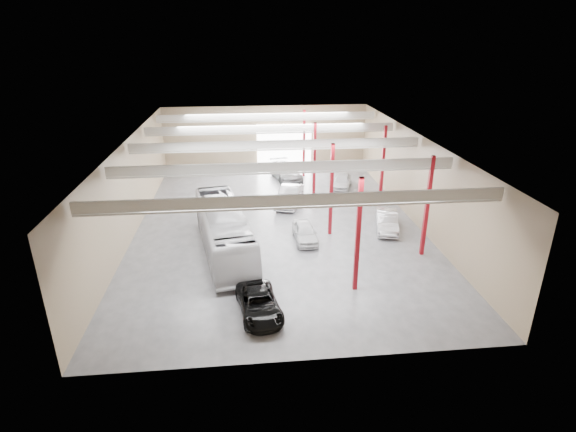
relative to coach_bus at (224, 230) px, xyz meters
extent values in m
cube|color=#4C4C51|center=(4.08, 4.19, -1.64)|extent=(22.00, 32.00, 0.01)
cube|color=#AEAEA9|center=(4.08, 4.19, 5.36)|extent=(22.00, 32.00, 0.12)
cube|color=#796A4B|center=(4.08, 20.19, 1.86)|extent=(22.00, 0.12, 7.00)
cube|color=#796A4B|center=(4.08, -11.81, 1.86)|extent=(22.00, 0.12, 7.00)
cube|color=#796A4B|center=(-6.92, 4.19, 1.86)|extent=(0.12, 32.00, 7.00)
cube|color=#796A4B|center=(15.08, 4.19, 1.86)|extent=(0.12, 32.00, 7.00)
cube|color=white|center=(6.08, 20.04, 0.86)|extent=(6.00, 0.20, 5.00)
cube|color=maroon|center=(7.88, -5.81, 1.86)|extent=(0.25, 0.25, 7.00)
cube|color=maroon|center=(7.88, 2.19, 1.86)|extent=(0.25, 0.25, 7.00)
cube|color=maroon|center=(7.88, 10.19, 1.86)|extent=(0.25, 0.25, 7.00)
cube|color=maroon|center=(7.88, 17.19, 1.86)|extent=(0.25, 0.25, 7.00)
cube|color=maroon|center=(13.58, -1.81, 1.86)|extent=(0.25, 0.25, 7.00)
cube|color=maroon|center=(13.58, 8.19, 1.86)|extent=(0.25, 0.25, 7.00)
cube|color=silver|center=(4.08, -7.81, 4.91)|extent=(21.60, 0.15, 0.60)
cube|color=silver|center=(4.08, -7.81, 4.51)|extent=(21.60, 0.10, 0.10)
cube|color=silver|center=(4.08, -1.81, 4.91)|extent=(21.60, 0.15, 0.60)
cube|color=silver|center=(4.08, -1.81, 4.51)|extent=(21.60, 0.10, 0.10)
cube|color=silver|center=(4.08, 4.19, 4.91)|extent=(21.60, 0.15, 0.60)
cube|color=silver|center=(4.08, 4.19, 4.51)|extent=(21.60, 0.10, 0.10)
cube|color=silver|center=(4.08, 10.19, 4.91)|extent=(21.60, 0.15, 0.60)
cube|color=silver|center=(4.08, 10.19, 4.51)|extent=(21.60, 0.10, 0.10)
cube|color=silver|center=(4.08, 16.19, 4.91)|extent=(21.60, 0.15, 0.60)
cube|color=silver|center=(4.08, 16.19, 4.51)|extent=(21.60, 0.10, 0.10)
imported|color=silver|center=(0.00, 0.00, 0.00)|extent=(4.76, 12.08, 3.28)
imported|color=black|center=(2.08, -7.80, -1.01)|extent=(2.71, 4.78, 1.26)
imported|color=silver|center=(5.83, 1.19, -0.97)|extent=(1.70, 3.96, 1.33)
imported|color=#A3A2A7|center=(5.47, 8.69, -0.82)|extent=(3.15, 5.27, 1.64)
imported|color=slate|center=(5.88, 16.19, -0.81)|extent=(3.41, 6.08, 1.66)
imported|color=#B7B7BC|center=(12.38, 2.47, -0.91)|extent=(2.51, 4.68, 1.46)
imported|color=silver|center=(11.07, 12.71, -0.92)|extent=(2.92, 4.57, 1.45)
camera|label=1|loc=(1.54, -28.56, 12.64)|focal=28.00mm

